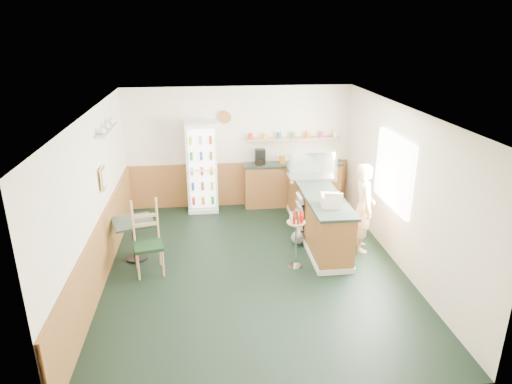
{
  "coord_description": "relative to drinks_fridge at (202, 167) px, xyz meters",
  "views": [
    {
      "loc": [
        -0.75,
        -6.88,
        3.94
      ],
      "look_at": [
        0.11,
        0.6,
        1.16
      ],
      "focal_mm": 32.0,
      "sensor_mm": 36.0,
      "label": 1
    }
  ],
  "objects": [
    {
      "name": "service_counter",
      "position": [
        2.19,
        -1.67,
        -0.54
      ],
      "size": [
        0.68,
        3.01,
        1.01
      ],
      "color": "#9D5E32",
      "rests_on": "ground"
    },
    {
      "name": "back_counter",
      "position": [
        2.03,
        0.06,
        -0.45
      ],
      "size": [
        2.24,
        0.42,
        1.69
      ],
      "color": "#9D5E32",
      "rests_on": "ground"
    },
    {
      "name": "ground",
      "position": [
        0.84,
        -2.74,
        -1.0
      ],
      "size": [
        6.0,
        6.0,
        0.0
      ],
      "primitive_type": "plane",
      "color": "black",
      "rests_on": "ground"
    },
    {
      "name": "room_envelope",
      "position": [
        0.62,
        -2.01,
        0.53
      ],
      "size": [
        5.04,
        6.02,
        2.72
      ],
      "color": "#F0E9CD",
      "rests_on": "ground"
    },
    {
      "name": "cafe_table",
      "position": [
        -1.21,
        -2.19,
        -0.48
      ],
      "size": [
        0.84,
        0.84,
        0.73
      ],
      "rotation": [
        0.0,
        0.0,
        0.31
      ],
      "color": "black",
      "rests_on": "ground"
    },
    {
      "name": "display_case",
      "position": [
        2.19,
        -1.08,
        0.28
      ],
      "size": [
        0.93,
        0.49,
        0.53
      ],
      "color": "silver",
      "rests_on": "service_counter"
    },
    {
      "name": "drinks_fridge",
      "position": [
        0.0,
        0.0,
        0.0
      ],
      "size": [
        0.66,
        0.54,
        2.0
      ],
      "color": "white",
      "rests_on": "ground"
    },
    {
      "name": "newspaper_rack",
      "position": [
        1.84,
        -1.73,
        -0.43
      ],
      "size": [
        0.09,
        0.43,
        0.68
      ],
      "color": "black",
      "rests_on": "ground"
    },
    {
      "name": "cash_register",
      "position": [
        2.19,
        -2.55,
        0.11
      ],
      "size": [
        0.39,
        0.4,
        0.2
      ],
      "primitive_type": "cube",
      "rotation": [
        0.0,
        0.0,
        -0.16
      ],
      "color": "beige",
      "rests_on": "service_counter"
    },
    {
      "name": "cafe_chair",
      "position": [
        -0.91,
        -2.6,
        -0.35
      ],
      "size": [
        0.55,
        0.55,
        1.25
      ],
      "rotation": [
        0.0,
        0.0,
        0.2
      ],
      "color": "black",
      "rests_on": "ground"
    },
    {
      "name": "dog_doorstop",
      "position": [
        1.77,
        -1.95,
        -0.86
      ],
      "size": [
        0.24,
        0.31,
        0.29
      ],
      "rotation": [
        0.0,
        0.0,
        -0.17
      ],
      "color": "gray",
      "rests_on": "ground"
    },
    {
      "name": "condiment_stand",
      "position": [
        1.55,
        -2.79,
        -0.32
      ],
      "size": [
        0.32,
        0.32,
        0.99
      ],
      "rotation": [
        0.0,
        0.0,
        -0.07
      ],
      "color": "silver",
      "rests_on": "ground"
    },
    {
      "name": "shopkeeper",
      "position": [
        2.89,
        -2.27,
        -0.17
      ],
      "size": [
        0.47,
        0.6,
        1.66
      ],
      "primitive_type": "imported",
      "rotation": [
        0.0,
        0.0,
        1.43
      ],
      "color": "tan",
      "rests_on": "ground"
    }
  ]
}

